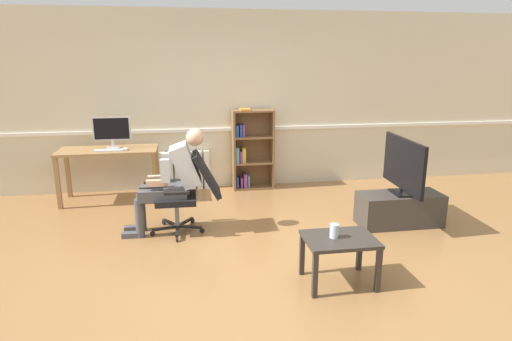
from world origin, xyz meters
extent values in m
plane|color=olive|center=(0.00, 0.00, 0.00)|extent=(18.00, 18.00, 0.00)
cube|color=beige|center=(0.00, 2.65, 1.35)|extent=(12.00, 0.10, 2.70)
cube|color=white|center=(0.00, 2.58, 0.92)|extent=(12.00, 0.03, 0.05)
cube|color=#9E7547|center=(-2.39, 1.88, 0.36)|extent=(0.06, 0.06, 0.72)
cube|color=#9E7547|center=(-1.11, 1.88, 0.36)|extent=(0.06, 0.06, 0.72)
cube|color=#9E7547|center=(-1.11, 2.42, 0.36)|extent=(0.06, 0.06, 0.72)
cube|color=#9E7547|center=(-2.39, 2.42, 0.36)|extent=(0.06, 0.06, 0.72)
cube|color=#9E7547|center=(-1.75, 2.15, 0.74)|extent=(1.36, 0.61, 0.04)
cube|color=silver|center=(-1.69, 2.21, 0.76)|extent=(0.18, 0.14, 0.01)
cube|color=silver|center=(-1.69, 2.23, 0.82)|extent=(0.04, 0.02, 0.10)
cube|color=silver|center=(-1.69, 2.23, 1.03)|extent=(0.52, 0.02, 0.33)
cube|color=black|center=(-1.69, 2.22, 1.03)|extent=(0.48, 0.00, 0.30)
cube|color=silver|center=(-1.72, 2.01, 0.77)|extent=(0.39, 0.12, 0.02)
cube|color=white|center=(-1.50, 2.03, 0.77)|extent=(0.06, 0.10, 0.03)
cube|color=brown|center=(0.06, 2.42, 0.62)|extent=(0.03, 0.28, 1.24)
cube|color=brown|center=(0.66, 2.42, 0.62)|extent=(0.03, 0.28, 1.24)
cube|color=brown|center=(0.36, 2.56, 0.62)|extent=(0.60, 0.02, 1.24)
cube|color=brown|center=(0.36, 2.42, 0.01)|extent=(0.57, 0.28, 0.03)
cube|color=brown|center=(0.36, 2.42, 0.42)|extent=(0.57, 0.28, 0.03)
cube|color=brown|center=(0.36, 2.42, 0.82)|extent=(0.57, 0.28, 0.03)
cube|color=brown|center=(0.36, 2.42, 1.22)|extent=(0.57, 0.28, 0.03)
cube|color=#2D519E|center=(0.11, 2.44, 0.11)|extent=(0.03, 0.19, 0.17)
cube|color=#6699A3|center=(0.11, 2.40, 0.55)|extent=(0.05, 0.19, 0.24)
cube|color=#2D519E|center=(0.11, 2.41, 0.92)|extent=(0.04, 0.19, 0.18)
cube|color=#89428E|center=(0.17, 2.43, 0.10)|extent=(0.03, 0.19, 0.15)
cube|color=#89428E|center=(0.17, 2.42, 0.52)|extent=(0.03, 0.19, 0.18)
cube|color=#2D519E|center=(0.17, 2.43, 0.93)|extent=(0.04, 0.19, 0.18)
cube|color=#89428E|center=(0.23, 2.41, 0.13)|extent=(0.05, 0.19, 0.21)
cube|color=gold|center=(0.21, 2.42, 0.54)|extent=(0.05, 0.19, 0.23)
cube|color=#89428E|center=(0.21, 2.44, 0.93)|extent=(0.03, 0.19, 0.18)
cube|color=#6699A3|center=(0.28, 2.44, 0.12)|extent=(0.03, 0.19, 0.18)
cube|color=orange|center=(0.24, 2.40, 1.25)|extent=(0.16, 0.22, 0.02)
cube|color=white|center=(-1.03, 2.54, 0.30)|extent=(0.09, 0.08, 0.60)
cube|color=white|center=(-0.92, 2.54, 0.30)|extent=(0.09, 0.08, 0.60)
cube|color=white|center=(-0.81, 2.54, 0.30)|extent=(0.09, 0.08, 0.60)
cube|color=white|center=(-0.70, 2.54, 0.30)|extent=(0.09, 0.08, 0.60)
cube|color=white|center=(-0.58, 2.54, 0.30)|extent=(0.09, 0.08, 0.60)
cube|color=white|center=(-0.47, 2.54, 0.30)|extent=(0.09, 0.08, 0.60)
cube|color=white|center=(-0.36, 2.54, 0.30)|extent=(0.09, 0.08, 0.60)
cube|color=black|center=(-0.80, 0.67, 0.07)|extent=(0.04, 0.30, 0.02)
cylinder|color=black|center=(-0.80, 0.52, 0.03)|extent=(0.02, 0.06, 0.06)
cube|color=black|center=(-0.66, 0.77, 0.07)|extent=(0.30, 0.13, 0.02)
cylinder|color=black|center=(-0.52, 0.72, 0.03)|extent=(0.06, 0.04, 0.06)
cube|color=black|center=(-0.71, 0.94, 0.07)|extent=(0.21, 0.26, 0.02)
cylinder|color=black|center=(-0.62, 1.06, 0.03)|extent=(0.05, 0.06, 0.06)
cube|color=black|center=(-0.89, 0.94, 0.07)|extent=(0.20, 0.27, 0.02)
cylinder|color=black|center=(-0.97, 1.06, 0.03)|extent=(0.05, 0.06, 0.06)
cube|color=black|center=(-0.94, 0.77, 0.07)|extent=(0.30, 0.12, 0.02)
cylinder|color=black|center=(-1.09, 0.73, 0.03)|extent=(0.06, 0.04, 0.06)
cylinder|color=gray|center=(-0.80, 0.82, 0.23)|extent=(0.05, 0.05, 0.30)
cube|color=black|center=(-0.80, 0.82, 0.41)|extent=(0.47, 0.47, 0.07)
cube|color=black|center=(-0.44, 0.81, 0.69)|extent=(0.32, 0.44, 0.52)
cube|color=black|center=(-0.78, 1.08, 0.56)|extent=(0.28, 0.05, 0.03)
cube|color=black|center=(-0.78, 0.56, 0.56)|extent=(0.28, 0.05, 0.03)
cube|color=#4C4C51|center=(-0.80, 0.82, 0.52)|extent=(0.27, 0.34, 0.14)
cube|color=silver|center=(-0.68, 0.81, 0.81)|extent=(0.36, 0.35, 0.52)
sphere|color=#D6A884|center=(-0.56, 0.81, 1.13)|extent=(0.20, 0.20, 0.20)
cube|color=black|center=(-1.08, 0.82, 0.62)|extent=(0.15, 0.04, 0.02)
cube|color=#4C4C51|center=(-1.01, 0.92, 0.49)|extent=(0.42, 0.14, 0.13)
cylinder|color=#4C4C51|center=(-1.22, 0.92, 0.23)|extent=(0.10, 0.10, 0.46)
cube|color=#4C4C51|center=(-1.32, 0.92, 0.03)|extent=(0.22, 0.09, 0.06)
cube|color=#4C4C51|center=(-1.01, 0.72, 0.49)|extent=(0.42, 0.14, 0.13)
cylinder|color=#4C4C51|center=(-1.22, 0.72, 0.23)|extent=(0.10, 0.10, 0.46)
cube|color=#4C4C51|center=(-1.32, 0.72, 0.03)|extent=(0.22, 0.09, 0.06)
cube|color=silver|center=(-0.90, 0.98, 0.79)|extent=(0.10, 0.08, 0.26)
cube|color=#D6A884|center=(-1.00, 0.92, 0.64)|extent=(0.24, 0.07, 0.07)
cube|color=silver|center=(-0.90, 0.66, 0.79)|extent=(0.10, 0.08, 0.26)
cube|color=#D6A884|center=(-1.00, 0.72, 0.64)|extent=(0.24, 0.07, 0.07)
cube|color=#3D3833|center=(1.90, 0.60, 0.20)|extent=(1.01, 0.43, 0.40)
cube|color=black|center=(1.90, 0.60, 0.41)|extent=(0.22, 0.33, 0.02)
cylinder|color=black|center=(1.90, 0.60, 0.44)|extent=(0.04, 0.04, 0.05)
cube|color=black|center=(1.90, 0.60, 0.77)|extent=(0.09, 1.03, 0.61)
cube|color=#B7D1F9|center=(1.92, 0.60, 0.77)|extent=(0.05, 0.97, 0.56)
cube|color=#332D28|center=(0.38, -0.86, 0.21)|extent=(0.04, 0.04, 0.41)
cube|color=#332D28|center=(0.95, -0.86, 0.21)|extent=(0.04, 0.04, 0.41)
cube|color=#332D28|center=(0.95, -0.44, 0.21)|extent=(0.04, 0.04, 0.41)
cube|color=#332D28|center=(0.38, -0.44, 0.21)|extent=(0.04, 0.04, 0.41)
cube|color=#332D28|center=(0.67, -0.65, 0.43)|extent=(0.63, 0.48, 0.03)
cylinder|color=silver|center=(0.61, -0.63, 0.51)|extent=(0.08, 0.08, 0.13)
camera|label=1|loc=(-0.65, -4.05, 2.00)|focal=30.23mm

